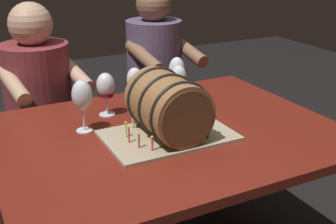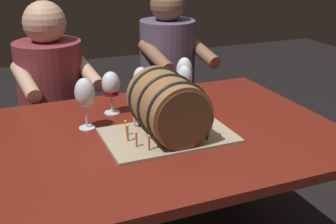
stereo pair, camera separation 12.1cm
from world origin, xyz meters
name	(u,v)px [view 2 (the right image)]	position (x,y,z in m)	size (l,w,h in m)	color
dining_table	(169,153)	(0.00, 0.00, 0.62)	(1.30, 1.00, 0.72)	maroon
barrel_cake	(168,108)	(-0.03, -0.05, 0.84)	(0.47, 0.31, 0.25)	tan
wine_glass_empty	(85,94)	(-0.29, 0.14, 0.86)	(0.08, 0.08, 0.20)	white
wine_glass_white	(184,79)	(0.15, 0.19, 0.86)	(0.07, 0.07, 0.19)	white
wine_glass_rose	(141,81)	(-0.01, 0.31, 0.84)	(0.07, 0.07, 0.18)	white
wine_glass_red	(111,86)	(-0.15, 0.26, 0.84)	(0.08, 0.08, 0.18)	white
wine_glass_amber	(184,72)	(0.20, 0.30, 0.85)	(0.07, 0.07, 0.20)	white
person_seated_left	(54,116)	(-0.33, 0.81, 0.53)	(0.43, 0.51, 1.14)	#4C1B1E
person_seated_right	(168,100)	(0.33, 0.81, 0.53)	(0.38, 0.47, 1.18)	#372D40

